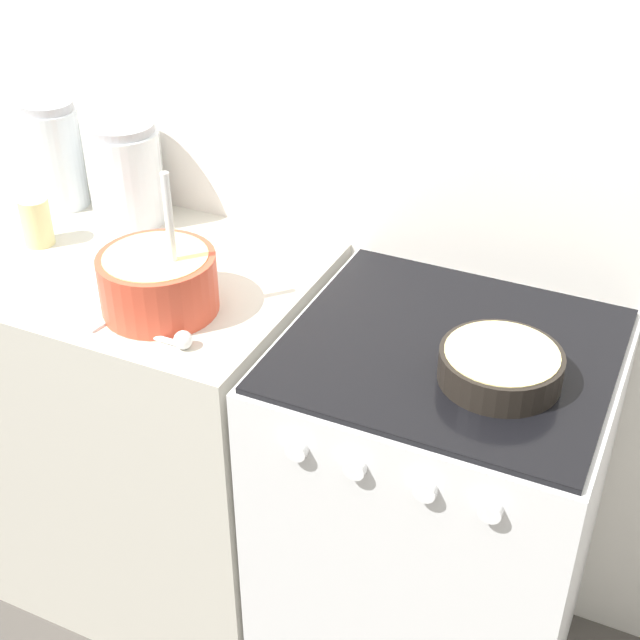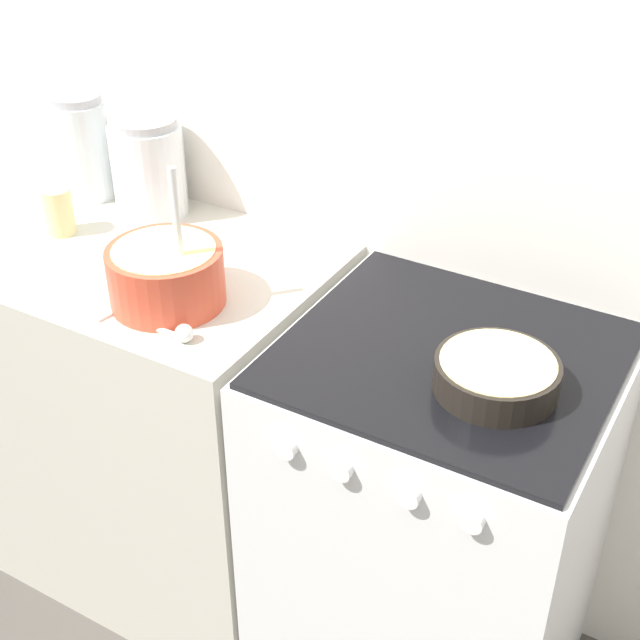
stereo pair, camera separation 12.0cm
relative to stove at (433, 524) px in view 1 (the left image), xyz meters
The scene contains 10 objects.
wall_back 0.87m from the stove, 135.88° to the left, with size 4.68×0.05×2.40m.
countertop_cabinet 0.75m from the stove, behind, with size 0.84×0.59×0.93m.
stove is the anchor object (origin of this frame).
mixing_bowl 0.79m from the stove, 168.25° to the right, with size 0.23×0.23×0.30m.
baking_pan 0.51m from the stove, 29.66° to the right, with size 0.22×0.22×0.06m.
storage_jar_left 1.21m from the stove, 169.85° to the left, with size 0.13×0.13×0.26m.
storage_jar_middle 1.04m from the stove, 167.52° to the left, with size 0.17×0.17×0.24m.
tin_can 1.10m from the stove, behind, with size 0.07×0.07×0.11m.
recipe_page 0.85m from the stove, 169.42° to the right, with size 0.21×0.24×0.01m.
measuring_spoon 0.70m from the stove, 155.02° to the right, with size 0.12×0.04×0.04m.
Camera 1 is at (0.69, -1.05, 1.88)m, focal length 50.00 mm.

